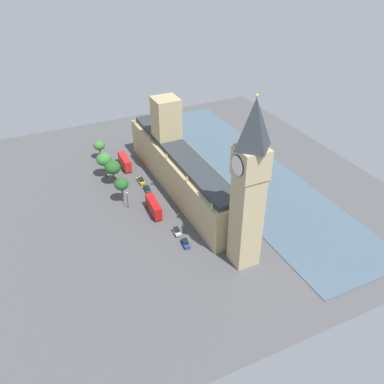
# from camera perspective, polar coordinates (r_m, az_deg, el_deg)

# --- Properties ---
(ground_plane) EXTENTS (142.09, 142.09, 0.00)m
(ground_plane) POSITION_cam_1_polar(r_m,az_deg,el_deg) (150.74, -2.04, 0.21)
(ground_plane) COLOR #4C4C4F
(river_thames) EXTENTS (32.12, 127.88, 0.25)m
(river_thames) POSITION_cam_1_polar(r_m,az_deg,el_deg) (162.53, 7.34, 2.64)
(river_thames) COLOR #475B6B
(river_thames) RESTS_ON ground
(parliament_building) EXTENTS (11.98, 72.09, 29.87)m
(parliament_building) POSITION_cam_1_polar(r_m,az_deg,el_deg) (148.49, -1.71, 3.54)
(parliament_building) COLOR tan
(parliament_building) RESTS_ON ground
(clock_tower) EXTENTS (7.72, 7.72, 49.32)m
(clock_tower) POSITION_cam_1_polar(r_m,az_deg,el_deg) (107.16, 7.73, 1.01)
(clock_tower) COLOR tan
(clock_tower) RESTS_ON ground
(double_decker_bus_far_end) EXTENTS (2.92, 10.58, 4.75)m
(double_decker_bus_far_end) POSITION_cam_1_polar(r_m,az_deg,el_deg) (165.65, -9.12, 4.11)
(double_decker_bus_far_end) COLOR red
(double_decker_bus_far_end) RESTS_ON ground
(car_yellow_cab_trailing) EXTENTS (1.84, 4.78, 1.74)m
(car_yellow_cab_trailing) POSITION_cam_1_polar(r_m,az_deg,el_deg) (155.89, -6.94, 1.56)
(car_yellow_cab_trailing) COLOR gold
(car_yellow_cab_trailing) RESTS_ON ground
(car_dark_green_opposite_hall) EXTENTS (2.24, 4.88, 1.74)m
(car_dark_green_opposite_hall) POSITION_cam_1_polar(r_m,az_deg,el_deg) (150.77, -6.09, 0.43)
(car_dark_green_opposite_hall) COLOR #19472D
(car_dark_green_opposite_hall) RESTS_ON ground
(double_decker_bus_by_river_gate) EXTENTS (3.15, 10.63, 4.75)m
(double_decker_bus_by_river_gate) POSITION_cam_1_polar(r_m,az_deg,el_deg) (138.36, -5.22, -1.98)
(double_decker_bus_by_river_gate) COLOR red
(double_decker_bus_by_river_gate) RESTS_ON ground
(car_silver_corner) EXTENTS (2.17, 4.24, 1.74)m
(car_silver_corner) POSITION_cam_1_polar(r_m,az_deg,el_deg) (130.35, -2.09, -5.33)
(car_silver_corner) COLOR #B7B7BC
(car_silver_corner) RESTS_ON ground
(car_blue_near_tower) EXTENTS (2.14, 4.38, 1.74)m
(car_blue_near_tower) POSITION_cam_1_polar(r_m,az_deg,el_deg) (125.95, -0.91, -6.92)
(car_blue_near_tower) COLOR navy
(car_blue_near_tower) RESTS_ON ground
(pedestrian_under_trees) EXTENTS (0.54, 0.62, 1.53)m
(pedestrian_under_trees) POSITION_cam_1_polar(r_m,az_deg,el_deg) (132.31, -1.20, -4.75)
(pedestrian_under_trees) COLOR #336B60
(pedestrian_under_trees) RESTS_ON ground
(pedestrian_midblock) EXTENTS (0.64, 0.64, 1.53)m
(pedestrian_midblock) POSITION_cam_1_polar(r_m,az_deg,el_deg) (136.99, -1.89, -3.25)
(pedestrian_midblock) COLOR black
(pedestrian_midblock) RESTS_ON ground
(pedestrian_leading) EXTENTS (0.63, 0.69, 1.64)m
(pedestrian_leading) POSITION_cam_1_polar(r_m,az_deg,el_deg) (154.12, -5.41, 1.20)
(pedestrian_leading) COLOR #336B60
(pedestrian_leading) RESTS_ON ground
(plane_tree_kerbside) EXTENTS (5.69, 5.69, 9.83)m
(plane_tree_kerbside) POSITION_cam_1_polar(r_m,az_deg,el_deg) (158.61, -11.84, 4.36)
(plane_tree_kerbside) COLOR brown
(plane_tree_kerbside) RESTS_ON ground
(plane_tree_slot_10) EXTENTS (4.49, 4.49, 7.90)m
(plane_tree_slot_10) POSITION_cam_1_polar(r_m,az_deg,el_deg) (172.30, -12.47, 6.17)
(plane_tree_slot_10) COLOR brown
(plane_tree_slot_10) RESTS_ON ground
(plane_tree_slot_11) EXTENTS (4.79, 4.79, 9.12)m
(plane_tree_slot_11) POSITION_cam_1_polar(r_m,az_deg,el_deg) (143.00, -9.55, 1.04)
(plane_tree_slot_11) COLOR brown
(plane_tree_slot_11) RESTS_ON ground
(plane_tree_slot_12) EXTENTS (5.82, 5.82, 9.33)m
(plane_tree_slot_12) POSITION_cam_1_polar(r_m,az_deg,el_deg) (153.83, -10.71, 3.30)
(plane_tree_slot_12) COLOR brown
(plane_tree_slot_12) RESTS_ON ground
(street_lamp_slot_13) EXTENTS (0.56, 0.56, 6.32)m
(street_lamp_slot_13) POSITION_cam_1_polar(r_m,az_deg,el_deg) (140.97, -8.78, -0.65)
(street_lamp_slot_13) COLOR black
(street_lamp_slot_13) RESTS_ON ground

